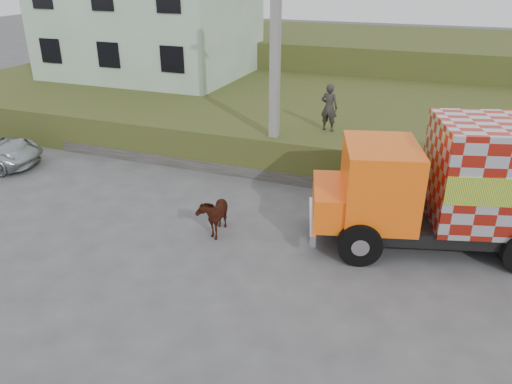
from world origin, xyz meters
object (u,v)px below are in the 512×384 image
at_px(cargo_truck, 483,185).
at_px(pedestrian, 329,107).
at_px(cow, 214,213).
at_px(utility_pole, 275,63).

bearing_deg(cargo_truck, pedestrian, 124.92).
bearing_deg(pedestrian, cow, 81.48).
height_order(cow, pedestrian, pedestrian).
relative_size(utility_pole, pedestrian, 4.64).
bearing_deg(utility_pole, cargo_truck, -22.73).
bearing_deg(cow, cargo_truck, 5.84).
xyz_separation_m(utility_pole, cargo_truck, (6.75, -2.83, -2.26)).
bearing_deg(pedestrian, utility_pole, 48.46).
height_order(utility_pole, cow, utility_pole).
height_order(cargo_truck, pedestrian, cargo_truck).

